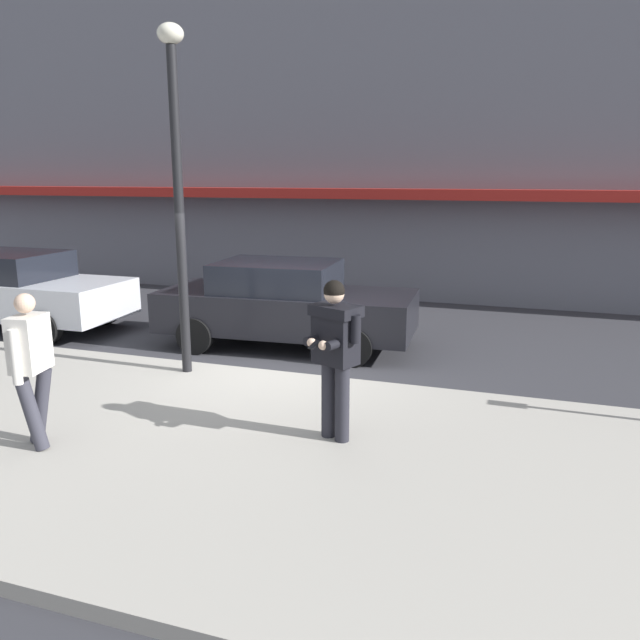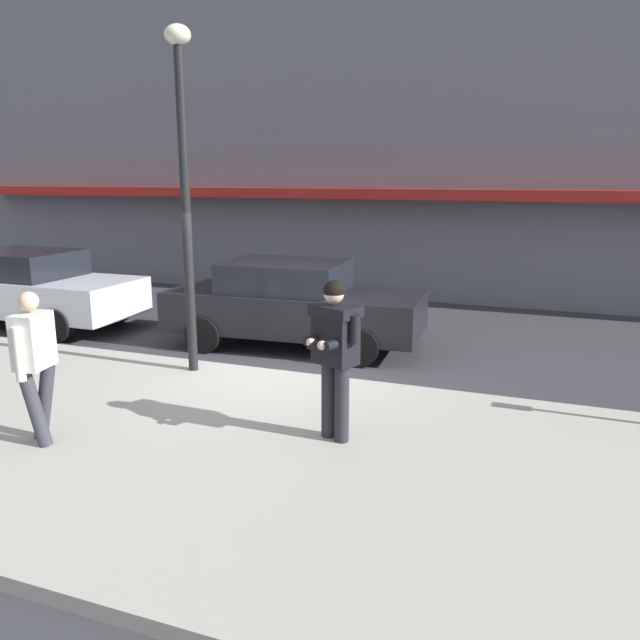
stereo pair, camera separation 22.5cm
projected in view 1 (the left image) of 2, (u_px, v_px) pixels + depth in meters
The scene contains 8 objects.
ground_plane at pixel (273, 375), 9.70m from camera, with size 80.00×80.00×0.00m, color #333338.
sidewalk at pixel (256, 455), 6.74m from camera, with size 32.00×5.30×0.14m, color #A8A399.
curb_paint_line at pixel (335, 380), 9.44m from camera, with size 28.00×0.12×0.01m, color silver.
parked_sedan_near at pixel (15, 290), 12.48m from camera, with size 4.51×1.96×1.54m.
parked_sedan_mid at pixel (285, 304), 11.13m from camera, with size 4.61×2.14×1.54m.
man_texting_on_phone at pixel (335, 343), 6.76m from camera, with size 0.61×0.65×1.81m.
pedestrian_in_light_coat at pixel (31, 361), 6.61m from camera, with size 0.38×0.59×1.70m.
street_lamp_post at pixel (177, 167), 8.75m from camera, with size 0.36×0.36×4.88m.
Camera 1 is at (3.66, -8.54, 3.02)m, focal length 35.00 mm.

